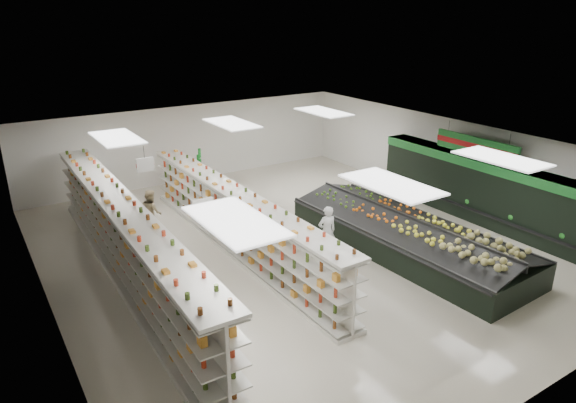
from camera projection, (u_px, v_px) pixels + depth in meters
floor at (294, 246)px, 15.97m from camera, size 16.00×16.00×0.00m
ceiling at (295, 146)px, 14.84m from camera, size 14.00×16.00×0.02m
wall_back at (190, 143)px, 21.70m from camera, size 14.00×0.02×3.20m
wall_front at (543, 328)px, 9.11m from camera, size 14.00×0.02×3.20m
wall_left at (42, 254)px, 11.85m from camera, size 0.02×16.00×3.20m
wall_right at (452, 163)px, 18.96m from camera, size 0.02×16.00×3.20m
produce_wall_case at (476, 185)px, 17.67m from camera, size 0.93×8.00×2.20m
aisle_sign_near at (203, 207)px, 11.50m from camera, size 0.52×0.06×0.75m
aisle_sign_far at (145, 165)px, 14.64m from camera, size 0.52×0.06×0.75m
hortifruti_banner at (476, 146)px, 17.03m from camera, size 0.12×3.20×0.95m
gondola_left at (126, 245)px, 13.68m from camera, size 1.14×12.62×2.18m
gondola_center at (236, 223)px, 15.44m from camera, size 0.91×11.04×1.91m
produce_island at (406, 234)px, 15.50m from camera, size 3.17×7.89×1.16m
soda_endcap at (188, 172)px, 20.63m from camera, size 1.46×1.18×1.63m
shopper_main at (327, 231)px, 15.06m from camera, size 0.63×0.46×1.58m
shopper_background at (152, 212)px, 16.60m from camera, size 0.48×0.75×1.52m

